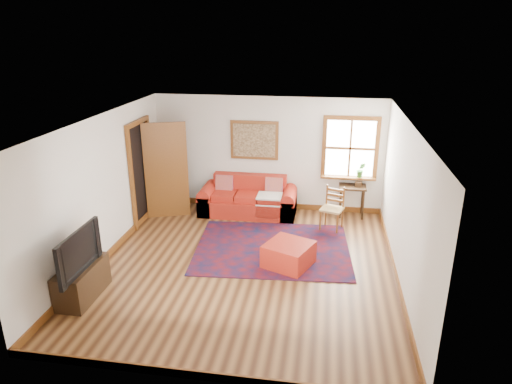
% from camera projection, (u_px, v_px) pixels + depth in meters
% --- Properties ---
extents(ground, '(5.50, 5.50, 0.00)m').
position_uv_depth(ground, '(246.00, 265.00, 7.84)').
color(ground, '#432412').
rests_on(ground, ground).
extents(room_envelope, '(5.04, 5.54, 2.52)m').
position_uv_depth(room_envelope, '(246.00, 174.00, 7.29)').
color(room_envelope, silver).
rests_on(room_envelope, ground).
extents(window, '(1.18, 0.20, 1.38)m').
position_uv_depth(window, '(351.00, 155.00, 9.64)').
color(window, white).
rests_on(window, ground).
extents(doorway, '(0.89, 1.08, 2.14)m').
position_uv_depth(doorway, '(157.00, 170.00, 9.46)').
color(doorway, black).
rests_on(doorway, ground).
extents(framed_artwork, '(1.05, 0.07, 0.85)m').
position_uv_depth(framed_artwork, '(254.00, 140.00, 9.88)').
color(framed_artwork, brown).
rests_on(framed_artwork, ground).
extents(persian_rug, '(2.96, 2.44, 0.02)m').
position_uv_depth(persian_rug, '(273.00, 248.00, 8.44)').
color(persian_rug, '#530B12').
rests_on(persian_rug, ground).
extents(red_leather_sofa, '(2.08, 0.86, 0.81)m').
position_uv_depth(red_leather_sofa, '(248.00, 201.00, 9.98)').
color(red_leather_sofa, '#B02416').
rests_on(red_leather_sofa, ground).
extents(red_ottoman, '(0.94, 0.94, 0.41)m').
position_uv_depth(red_ottoman, '(289.00, 255.00, 7.78)').
color(red_ottoman, '#B02416').
rests_on(red_ottoman, ground).
extents(side_table, '(0.57, 0.42, 0.68)m').
position_uv_depth(side_table, '(352.00, 191.00, 9.73)').
color(side_table, '#301E10').
rests_on(side_table, ground).
extents(ladder_back_chair, '(0.51, 0.50, 0.88)m').
position_uv_depth(ladder_back_chair, '(333.00, 207.00, 9.13)').
color(ladder_back_chair, tan).
rests_on(ladder_back_chair, ground).
extents(media_cabinet, '(0.44, 0.97, 0.53)m').
position_uv_depth(media_cabinet, '(82.00, 281.00, 6.85)').
color(media_cabinet, '#301E10').
rests_on(media_cabinet, ground).
extents(television, '(0.15, 1.12, 0.64)m').
position_uv_depth(television, '(72.00, 251.00, 6.49)').
color(television, black).
rests_on(television, media_cabinet).
extents(candle_hurricane, '(0.12, 0.12, 0.18)m').
position_uv_depth(candle_hurricane, '(96.00, 248.00, 7.11)').
color(candle_hurricane, silver).
rests_on(candle_hurricane, media_cabinet).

